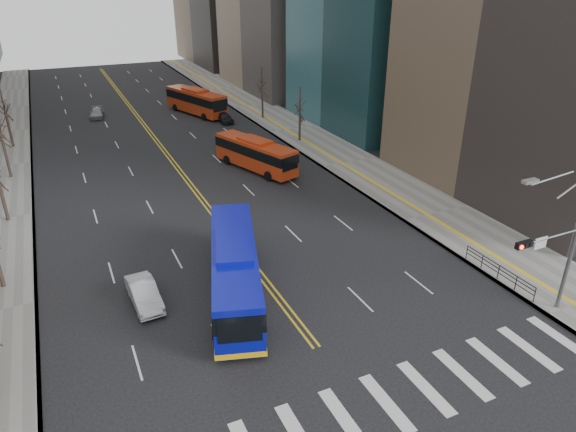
{
  "coord_description": "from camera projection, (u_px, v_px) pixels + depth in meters",
  "views": [
    {
      "loc": [
        -10.94,
        -14.82,
        18.9
      ],
      "look_at": [
        1.77,
        12.65,
        4.46
      ],
      "focal_mm": 32.0,
      "sensor_mm": 36.0,
      "label": 1
    }
  ],
  "objects": [
    {
      "name": "ground",
      "position": [
        366.0,
        411.0,
        24.42
      ],
      "size": [
        220.0,
        220.0,
        0.0
      ],
      "primitive_type": "plane",
      "color": "black"
    },
    {
      "name": "sidewalk_right",
      "position": [
        293.0,
        129.0,
        67.88
      ],
      "size": [
        7.0,
        130.0,
        0.15
      ],
      "primitive_type": "cube",
      "color": "slate",
      "rests_on": "ground"
    },
    {
      "name": "sidewalk_left",
      "position": [
        7.0,
        166.0,
        55.0
      ],
      "size": [
        5.0,
        130.0,
        0.15
      ],
      "primitive_type": "cube",
      "color": "slate",
      "rests_on": "ground"
    },
    {
      "name": "crosswalk",
      "position": [
        366.0,
        411.0,
        24.42
      ],
      "size": [
        26.7,
        4.0,
        0.01
      ],
      "color": "silver",
      "rests_on": "ground"
    },
    {
      "name": "centerline",
      "position": [
        145.0,
        126.0,
        69.47
      ],
      "size": [
        0.55,
        100.0,
        0.01
      ],
      "color": "gold",
      "rests_on": "ground"
    },
    {
      "name": "signal_mast",
      "position": [
        557.0,
        245.0,
        29.19
      ],
      "size": [
        5.37,
        0.37,
        9.39
      ],
      "color": "slate",
      "rests_on": "ground"
    },
    {
      "name": "pedestrian_railing",
      "position": [
        499.0,
        270.0,
        34.4
      ],
      "size": [
        0.06,
        6.06,
        1.02
      ],
      "color": "black",
      "rests_on": "sidewalk_right"
    },
    {
      "name": "street_trees",
      "position": [
        103.0,
        138.0,
        47.91
      ],
      "size": [
        35.2,
        47.2,
        7.6
      ],
      "color": "#2F231C",
      "rests_on": "ground"
    },
    {
      "name": "blue_bus",
      "position": [
        235.0,
        268.0,
        32.33
      ],
      "size": [
        6.53,
        13.38,
        3.8
      ],
      "color": "#0A0FA4",
      "rests_on": "ground"
    },
    {
      "name": "red_bus_near",
      "position": [
        255.0,
        153.0,
        53.42
      ],
      "size": [
        5.71,
        10.78,
        3.36
      ],
      "color": "red",
      "rests_on": "ground"
    },
    {
      "name": "red_bus_far",
      "position": [
        196.0,
        100.0,
        74.52
      ],
      "size": [
        6.27,
        11.9,
        3.68
      ],
      "color": "red",
      "rests_on": "ground"
    },
    {
      "name": "car_white",
      "position": [
        144.0,
        294.0,
        32.02
      ],
      "size": [
        1.78,
        4.49,
        1.45
      ],
      "primitive_type": "imported",
      "rotation": [
        0.0,
        0.0,
        0.06
      ],
      "color": "silver",
      "rests_on": "ground"
    },
    {
      "name": "car_dark_mid",
      "position": [
        224.0,
        117.0,
        70.91
      ],
      "size": [
        1.73,
        4.06,
        1.37
      ],
      "primitive_type": "imported",
      "rotation": [
        0.0,
        0.0,
        0.03
      ],
      "color": "black",
      "rests_on": "ground"
    },
    {
      "name": "car_silver",
      "position": [
        97.0,
        113.0,
        73.33
      ],
      "size": [
        2.45,
        4.58,
        1.26
      ],
      "primitive_type": "imported",
      "rotation": [
        0.0,
        0.0,
        -0.16
      ],
      "color": "gray",
      "rests_on": "ground"
    },
    {
      "name": "car_dark_far",
      "position": [
        207.0,
        108.0,
        75.64
      ],
      "size": [
        3.89,
        5.42,
        1.37
      ],
      "primitive_type": "imported",
      "rotation": [
        0.0,
        0.0,
        0.37
      ],
      "color": "black",
      "rests_on": "ground"
    }
  ]
}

